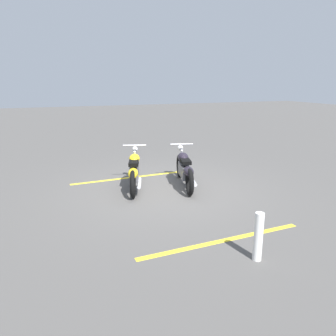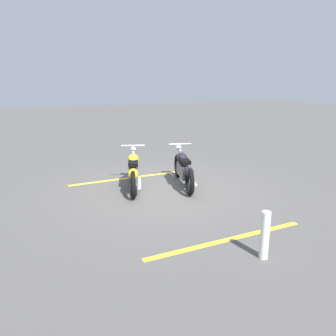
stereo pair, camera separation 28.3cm
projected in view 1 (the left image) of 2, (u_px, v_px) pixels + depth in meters
ground_plane at (163, 189)px, 8.40m from camera, size 60.00×60.00×0.00m
motorcycle_bright_foreground at (134, 171)px, 8.36m from camera, size 2.15×0.86×1.04m
motorcycle_dark_foreground at (185, 169)px, 8.53m from camera, size 2.18×0.78×1.04m
bollard_post at (258, 237)px, 4.99m from camera, size 0.14×0.14×0.78m
parking_stripe_near at (128, 178)px, 9.37m from camera, size 0.23×3.20×0.01m
parking_stripe_mid at (223, 241)px, 5.69m from camera, size 0.23×3.20×0.01m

